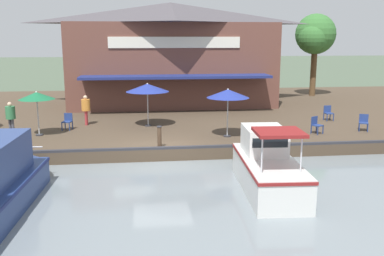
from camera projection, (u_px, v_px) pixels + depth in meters
ground_plane at (162, 163)px, 18.30m from camera, size 220.00×220.00×0.00m
quay_deck at (153, 113)px, 28.92m from camera, size 22.00×56.00×0.60m
quay_edge_fender at (161, 148)px, 18.26m from camera, size 0.20×50.40×0.10m
waterfront_restaurant at (171, 53)px, 30.74m from camera, size 9.30×14.64×7.12m
patio_umbrella_by_entrance at (228, 94)px, 20.18m from camera, size 2.02×2.02×2.33m
patio_umbrella_mid_patio_right at (37, 96)px, 20.46m from camera, size 1.70×1.70×2.17m
patio_umbrella_mid_patio_left at (147, 88)px, 22.65m from camera, size 2.29×2.29×2.33m
cafe_chair_beside_entrance at (316, 124)px, 21.17m from camera, size 0.60×0.60×0.85m
cafe_chair_under_first_umbrella at (364, 122)px, 21.80m from camera, size 0.59×0.59×0.85m
cafe_chair_back_row_seat at (68, 121)px, 22.08m from camera, size 0.53×0.53×0.85m
cafe_chair_mid_patio at (328, 112)px, 24.59m from camera, size 0.47×0.47×0.85m
person_near_entrance at (86, 107)px, 23.20m from camera, size 0.46×0.46×1.62m
person_mid_patio at (11, 114)px, 20.87m from camera, size 0.46×0.46×1.61m
motorboat_distant_upstream at (265, 164)px, 15.21m from camera, size 5.64×2.05×2.36m
mooring_post at (159, 137)px, 18.41m from camera, size 0.22×0.22×0.96m
tree_downstream_bank at (315, 36)px, 34.23m from camera, size 3.39×3.23×6.59m
tree_upstream_bank at (227, 41)px, 34.54m from camera, size 4.39×4.18×6.62m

